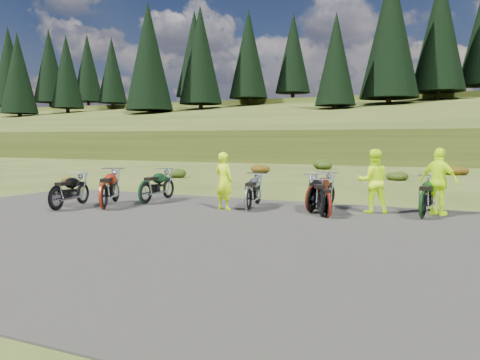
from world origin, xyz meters
The scene contains 39 objects.
ground centered at (0.00, 0.00, 0.00)m, with size 300.00×300.00×0.00m, color #364416.
gravel_pad centered at (0.00, -2.00, 0.00)m, with size 20.00×12.00×0.04m, color black.
hill_slope centered at (0.00, 50.00, 0.00)m, with size 300.00×46.00×3.00m, color #2E3F15, non-canonical shape.
hill_plateau centered at (0.00, 110.00, 0.00)m, with size 300.00×90.00×9.17m, color #2E3F15.
conifer_5 centered at (-105.00, 78.00, 18.16)m, with size 6.16×6.16×16.00m.
conifer_8 centered at (-87.00, 65.00, 18.57)m, with size 7.92×7.92×20.00m.
conifer_9 centered at (-81.00, 71.00, 19.26)m, with size 7.48×7.48×19.00m.
conifer_10 centered at (-75.00, 77.00, 19.16)m, with size 7.04×7.04×18.00m.
conifer_11 centered at (-69.00, 52.00, 14.47)m, with size 6.60×6.60×17.00m.
conifer_12 centered at (-63.00, 58.00, 15.17)m, with size 6.16×6.16×16.00m.
conifer_13 centered at (-57.00, 64.00, 15.86)m, with size 5.72×5.72×15.00m.
conifer_14 centered at (-51.00, 70.00, 16.55)m, with size 5.28×5.28×14.00m.
conifer_15 centered at (-45.00, 76.00, 20.16)m, with size 7.92×7.92×20.00m.
conifer_16 centered at (-39.00, 51.00, 15.28)m, with size 7.48×7.48×19.00m.
conifer_17 centered at (-33.00, 57.00, 15.97)m, with size 7.04×7.04×18.00m.
conifer_18 centered at (-27.00, 63.00, 16.66)m, with size 6.60×6.60×17.00m.
conifer_19 centered at (-21.00, 69.00, 17.36)m, with size 6.16×6.16×16.00m.
conifer_20 centered at (-15.00, 75.00, 17.65)m, with size 5.72×5.72×15.00m.
conifer_21 centered at (-9.00, 50.00, 12.56)m, with size 5.28×5.28×14.00m.
conifer_22 centered at (-3.00, 56.00, 16.77)m, with size 7.92×7.92×20.00m.
conifer_23 centered at (3.00, 62.00, 17.47)m, with size 7.48×7.48×19.00m.
shrub_0 centered at (-12.00, 6.00, 0.23)m, with size 0.77×0.77×0.45m, color #5D320B.
shrub_1 centered at (-9.10, 11.30, 0.31)m, with size 1.03×1.03×0.61m, color #20300C.
shrub_2 centered at (-6.20, 16.60, 0.38)m, with size 1.30×1.30×0.77m, color #5D320B.
shrub_3 centered at (-3.30, 21.90, 0.46)m, with size 1.56×1.56×0.92m, color #20300C.
shrub_4 centered at (-0.40, 9.20, 0.23)m, with size 0.77×0.77×0.45m, color #5D320B.
shrub_5 centered at (2.50, 14.50, 0.31)m, with size 1.03×1.03×0.61m, color #20300C.
shrub_6 centered at (5.40, 19.80, 0.38)m, with size 1.30×1.30×0.77m, color #5D320B.
motorcycle_0 centered at (-5.63, -1.03, 0.00)m, with size 2.13×0.71×1.12m, color black, non-canonical shape.
motorcycle_1 centered at (-4.50, -0.25, 0.00)m, with size 2.35×0.78×1.23m, color maroon, non-canonical shape.
motorcycle_2 centered at (-4.04, 1.26, 0.00)m, with size 2.22×0.74×1.16m, color black, non-canonical shape.
motorcycle_3 centered at (-0.34, 1.29, 0.00)m, with size 2.10×0.70×1.10m, color #9F9FA3, non-canonical shape.
motorcycle_4 centered at (1.46, 1.80, 0.00)m, with size 2.20×0.73×1.15m, color #41140A, non-canonical shape.
motorcycle_5 centered at (1.92, 1.23, 0.00)m, with size 2.18×0.73×1.14m, color black, non-canonical shape.
motorcycle_6 centered at (2.13, 1.10, 0.00)m, with size 1.91×0.64×1.00m, color maroon, non-canonical shape.
motorcycle_7 centered at (4.50, 1.95, 0.00)m, with size 2.18×0.73×1.14m, color black, non-canonical shape.
person_middle centered at (-1.12, 1.25, 0.88)m, with size 0.64×0.42×1.76m, color #C9F90D.
person_right_a centered at (3.11, 2.50, 0.93)m, with size 0.90×0.70×1.86m, color #C9F90D.
person_right_b centered at (4.87, 2.82, 0.96)m, with size 1.12×0.47×1.91m, color #C9F90D.
Camera 1 is at (5.17, -11.45, 2.18)m, focal length 35.00 mm.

